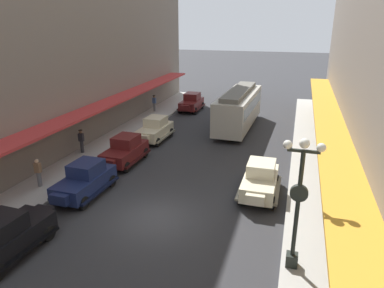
# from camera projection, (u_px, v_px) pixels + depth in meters

# --- Properties ---
(ground_plane) EXTENTS (200.00, 200.00, 0.00)m
(ground_plane) POSITION_uv_depth(u_px,v_px,m) (156.00, 218.00, 17.24)
(ground_plane) COLOR #2D2D30
(sidewalk_left) EXTENTS (3.00, 60.00, 0.15)m
(sidewalk_left) POSITION_uv_depth(u_px,v_px,m) (28.00, 196.00, 19.26)
(sidewalk_left) COLOR #A8A59E
(sidewalk_left) RESTS_ON ground
(sidewalk_right) EXTENTS (3.00, 60.00, 0.15)m
(sidewalk_right) POSITION_uv_depth(u_px,v_px,m) (319.00, 243.00, 15.17)
(sidewalk_right) COLOR #A8A59E
(sidewalk_right) RESTS_ON ground
(parked_car_0) EXTENTS (2.14, 4.26, 1.84)m
(parked_car_0) POSITION_uv_depth(u_px,v_px,m) (260.00, 179.00, 19.25)
(parked_car_0) COLOR beige
(parked_car_0) RESTS_ON ground
(parked_car_1) EXTENTS (2.15, 4.26, 1.84)m
(parked_car_1) POSITION_uv_depth(u_px,v_px,m) (192.00, 102.00, 37.42)
(parked_car_1) COLOR #591919
(parked_car_1) RESTS_ON ground
(parked_car_2) EXTENTS (2.22, 4.29, 1.84)m
(parked_car_2) POSITION_uv_depth(u_px,v_px,m) (85.00, 179.00, 19.24)
(parked_car_2) COLOR #19234C
(parked_car_2) RESTS_ON ground
(parked_car_3) EXTENTS (2.30, 4.32, 1.84)m
(parked_car_3) POSITION_uv_depth(u_px,v_px,m) (6.00, 235.00, 14.21)
(parked_car_3) COLOR black
(parked_car_3) RESTS_ON ground
(parked_car_4) EXTENTS (2.23, 4.29, 1.84)m
(parked_car_4) POSITION_uv_depth(u_px,v_px,m) (125.00, 150.00, 23.59)
(parked_car_4) COLOR #591919
(parked_car_4) RESTS_ON ground
(parked_car_5) EXTENTS (2.25, 4.30, 1.84)m
(parked_car_5) POSITION_uv_depth(u_px,v_px,m) (155.00, 129.00, 28.17)
(parked_car_5) COLOR beige
(parked_car_5) RESTS_ON ground
(streetcar) EXTENTS (2.76, 9.66, 3.46)m
(streetcar) POSITION_uv_depth(u_px,v_px,m) (239.00, 107.00, 31.00)
(streetcar) COLOR #ADA899
(streetcar) RESTS_ON ground
(lamp_post_with_clock) EXTENTS (1.42, 0.44, 5.16)m
(lamp_post_with_clock) POSITION_uv_depth(u_px,v_px,m) (298.00, 200.00, 12.75)
(lamp_post_with_clock) COLOR black
(lamp_post_with_clock) RESTS_ON sidewalk_right
(fire_hydrant) EXTENTS (0.24, 0.24, 0.82)m
(fire_hydrant) POSITION_uv_depth(u_px,v_px,m) (77.00, 169.00, 21.43)
(fire_hydrant) COLOR #B21E19
(fire_hydrant) RESTS_ON sidewalk_left
(pedestrian_0) EXTENTS (0.36, 0.28, 1.67)m
(pedestrian_0) POSITION_uv_depth(u_px,v_px,m) (154.00, 103.00, 36.56)
(pedestrian_0) COLOR slate
(pedestrian_0) RESTS_ON sidewalk_left
(pedestrian_1) EXTENTS (0.36, 0.28, 1.67)m
(pedestrian_1) POSITION_uv_depth(u_px,v_px,m) (81.00, 141.00, 25.08)
(pedestrian_1) COLOR #2D2D33
(pedestrian_1) RESTS_ON sidewalk_left
(pedestrian_2) EXTENTS (0.36, 0.24, 1.64)m
(pedestrian_2) POSITION_uv_depth(u_px,v_px,m) (38.00, 172.00, 19.95)
(pedestrian_2) COLOR slate
(pedestrian_2) RESTS_ON sidewalk_left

